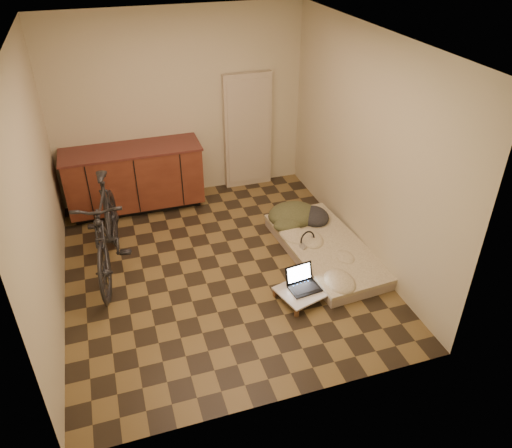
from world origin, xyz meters
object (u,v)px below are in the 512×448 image
object	(u,v)px
bicycle	(105,225)
lap_desk	(309,288)
laptop	(303,283)
futon	(326,249)

from	to	relation	value
bicycle	lap_desk	size ratio (longest dim) A/B	2.39
bicycle	laptop	world-z (taller)	bicycle
laptop	lap_desk	bearing A→B (deg)	-35.51
bicycle	lap_desk	xyz separation A→B (m)	(2.00, -1.17, -0.50)
futon	lap_desk	bearing A→B (deg)	-132.04
bicycle	lap_desk	world-z (taller)	bicycle
futon	lap_desk	size ratio (longest dim) A/B	2.40
bicycle	laptop	size ratio (longest dim) A/B	5.27
bicycle	futon	xyz separation A→B (m)	(2.50, -0.52, -0.53)
bicycle	futon	world-z (taller)	bicycle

